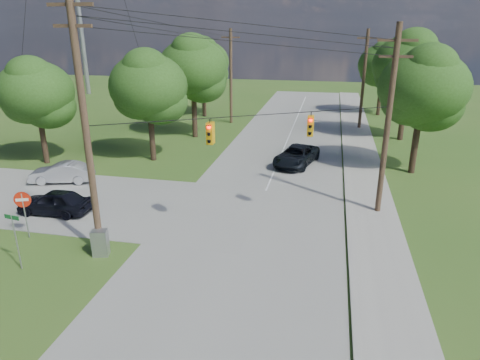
% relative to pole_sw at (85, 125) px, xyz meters
% --- Properties ---
extents(ground, '(140.00, 140.00, 0.00)m').
position_rel_pole_sw_xyz_m(ground, '(4.60, -0.40, -6.23)').
color(ground, '#335A1E').
rests_on(ground, ground).
extents(main_road, '(10.00, 100.00, 0.03)m').
position_rel_pole_sw_xyz_m(main_road, '(6.60, 4.60, -6.21)').
color(main_road, gray).
rests_on(main_road, ground).
extents(sidewalk_east, '(2.60, 100.00, 0.12)m').
position_rel_pole_sw_xyz_m(sidewalk_east, '(13.30, 4.60, -6.17)').
color(sidewalk_east, '#A09E96').
rests_on(sidewalk_east, ground).
extents(pole_sw, '(2.00, 0.32, 12.00)m').
position_rel_pole_sw_xyz_m(pole_sw, '(0.00, 0.00, 0.00)').
color(pole_sw, brown).
rests_on(pole_sw, ground).
extents(pole_ne, '(2.00, 0.32, 10.50)m').
position_rel_pole_sw_xyz_m(pole_ne, '(13.50, 7.60, -0.76)').
color(pole_ne, brown).
rests_on(pole_ne, ground).
extents(pole_north_e, '(2.00, 0.32, 10.00)m').
position_rel_pole_sw_xyz_m(pole_north_e, '(13.50, 29.60, -1.10)').
color(pole_north_e, brown).
rests_on(pole_north_e, ground).
extents(pole_north_w, '(2.00, 0.32, 10.00)m').
position_rel_pole_sw_xyz_m(pole_north_w, '(-0.40, 29.60, -1.10)').
color(pole_north_w, brown).
rests_on(pole_north_w, ground).
extents(power_lines, '(13.93, 29.62, 4.93)m').
position_rel_pole_sw_xyz_m(power_lines, '(6.10, 11.14, 2.93)').
color(power_lines, black).
rests_on(power_lines, ground).
extents(traffic_signals, '(4.91, 3.27, 1.05)m').
position_rel_pole_sw_xyz_m(traffic_signals, '(7.15, 4.03, -0.73)').
color(traffic_signals, '#E9AA0D').
rests_on(traffic_signals, ground).
extents(tree_w_near, '(6.00, 6.00, 8.40)m').
position_rel_pole_sw_xyz_m(tree_w_near, '(-3.40, 14.60, -0.30)').
color(tree_w_near, '#3C291E').
rests_on(tree_w_near, ground).
extents(tree_w_mid, '(6.40, 6.40, 9.22)m').
position_rel_pole_sw_xyz_m(tree_w_mid, '(-2.40, 22.60, 0.35)').
color(tree_w_mid, '#3C291E').
rests_on(tree_w_mid, ground).
extents(tree_w_far, '(6.00, 6.00, 8.73)m').
position_rel_pole_sw_xyz_m(tree_w_far, '(-4.40, 32.60, 0.02)').
color(tree_w_far, '#3C291E').
rests_on(tree_w_far, ground).
extents(tree_e_near, '(6.20, 6.20, 8.81)m').
position_rel_pole_sw_xyz_m(tree_e_near, '(16.60, 15.60, 0.02)').
color(tree_e_near, '#3C291E').
rests_on(tree_e_near, ground).
extents(tree_e_mid, '(6.60, 6.60, 9.64)m').
position_rel_pole_sw_xyz_m(tree_e_mid, '(17.10, 25.60, 0.68)').
color(tree_e_mid, '#3C291E').
rests_on(tree_e_mid, ground).
extents(tree_e_far, '(5.80, 5.80, 8.32)m').
position_rel_pole_sw_xyz_m(tree_e_far, '(16.10, 37.60, -0.31)').
color(tree_e_far, '#3C291E').
rests_on(tree_e_far, ground).
extents(tree_cross_n, '(5.60, 5.60, 7.91)m').
position_rel_pole_sw_xyz_m(tree_cross_n, '(-11.40, 12.10, -0.63)').
color(tree_cross_n, '#3C291E').
rests_on(tree_cross_n, ground).
extents(car_cross_dark, '(4.24, 1.80, 1.43)m').
position_rel_pole_sw_xyz_m(car_cross_dark, '(-4.79, 3.50, -5.48)').
color(car_cross_dark, black).
rests_on(car_cross_dark, cross_road).
extents(car_cross_silver, '(4.44, 2.53, 1.39)m').
position_rel_pole_sw_xyz_m(car_cross_silver, '(-7.49, 8.29, -5.50)').
color(car_cross_silver, '#B0B1B7').
rests_on(car_cross_silver, cross_road).
extents(car_main_north, '(3.67, 5.68, 1.46)m').
position_rel_pole_sw_xyz_m(car_main_north, '(8.06, 15.67, -5.47)').
color(car_main_north, black).
rests_on(car_main_north, main_road).
extents(control_cabinet, '(0.83, 0.68, 1.30)m').
position_rel_pole_sw_xyz_m(control_cabinet, '(0.19, -0.29, -5.58)').
color(control_cabinet, gray).
rests_on(control_cabinet, ground).
extents(do_not_enter_sign, '(0.80, 0.32, 2.53)m').
position_rel_pole_sw_xyz_m(do_not_enter_sign, '(-4.39, 0.60, -4.40)').
color(do_not_enter_sign, gray).
rests_on(do_not_enter_sign, ground).
extents(street_name_sign, '(0.79, 0.15, 2.65)m').
position_rel_pole_sw_xyz_m(street_name_sign, '(-2.72, -2.14, -4.54)').
color(street_name_sign, gray).
rests_on(street_name_sign, ground).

